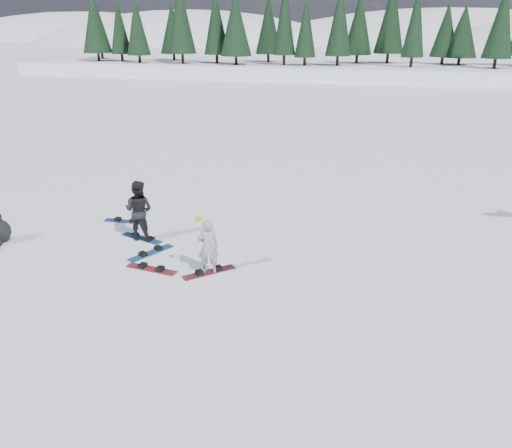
{
  "coord_description": "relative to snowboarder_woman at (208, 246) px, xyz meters",
  "views": [
    {
      "loc": [
        4.32,
        -11.71,
        6.3
      ],
      "look_at": [
        0.97,
        0.78,
        1.1
      ],
      "focal_mm": 35.0,
      "sensor_mm": 36.0,
      "label": 1
    }
  ],
  "objects": [
    {
      "name": "ground",
      "position": [
        0.05,
        0.36,
        -0.8
      ],
      "size": [
        420.0,
        420.0,
        0.0
      ],
      "primitive_type": "plane",
      "color": "white",
      "rests_on": "ground"
    },
    {
      "name": "alpine_backdrop",
      "position": [
        -11.67,
        189.52,
        -14.77
      ],
      "size": [
        412.5,
        227.0,
        53.2
      ],
      "color": "white",
      "rests_on": "ground"
    },
    {
      "name": "snowboarder_woman",
      "position": [
        0.0,
        0.0,
        0.0
      ],
      "size": [
        0.68,
        0.58,
        1.71
      ],
      "rotation": [
        0.0,
        0.0,
        3.57
      ],
      "color": "#949599",
      "rests_on": "ground"
    },
    {
      "name": "snowboarder_man",
      "position": [
        -2.85,
        1.64,
        0.16
      ],
      "size": [
        0.94,
        0.75,
        1.91
      ],
      "primitive_type": "imported",
      "rotation": [
        0.0,
        0.0,
        3.12
      ],
      "color": "black",
      "rests_on": "ground"
    },
    {
      "name": "snowboard_woman",
      "position": [
        0.0,
        0.0,
        -0.78
      ],
      "size": [
        1.27,
        1.25,
        0.03
      ],
      "primitive_type": "cube",
      "rotation": [
        0.0,
        0.0,
        0.78
      ],
      "color": "maroon",
      "rests_on": "ground"
    },
    {
      "name": "snowboard_man",
      "position": [
        -2.85,
        1.64,
        -0.78
      ],
      "size": [
        1.52,
        0.69,
        0.03
      ],
      "primitive_type": "cube",
      "rotation": [
        0.0,
        0.0,
        -0.29
      ],
      "color": "#1C489E",
      "rests_on": "ground"
    },
    {
      "name": "snowboard_loose_c",
      "position": [
        -4.06,
        2.82,
        -0.78
      ],
      "size": [
        1.51,
        0.36,
        0.03
      ],
      "primitive_type": "cube",
      "rotation": [
        0.0,
        0.0,
        0.05
      ],
      "color": "#1C449F",
      "rests_on": "ground"
    },
    {
      "name": "snowboard_loose_b",
      "position": [
        -1.6,
        -0.23,
        -0.78
      ],
      "size": [
        1.52,
        0.45,
        0.03
      ],
      "primitive_type": "cube",
      "rotation": [
        0.0,
        0.0,
        -0.12
      ],
      "color": "maroon",
      "rests_on": "ground"
    },
    {
      "name": "snowboard_loose_a",
      "position": [
        -2.08,
        0.73,
        -0.78
      ],
      "size": [
        0.92,
        1.47,
        0.03
      ],
      "primitive_type": "cube",
      "rotation": [
        0.0,
        0.0,
        1.11
      ],
      "color": "#1B5A99",
      "rests_on": "ground"
    }
  ]
}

